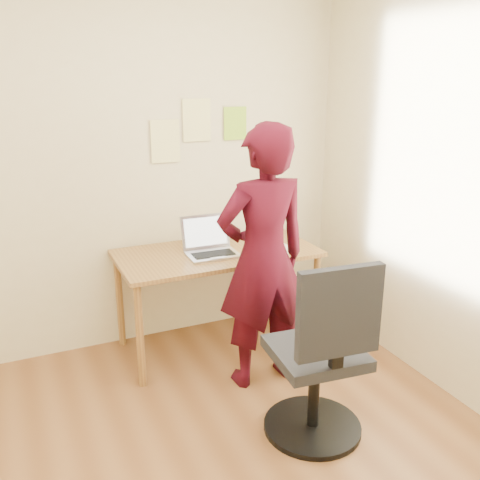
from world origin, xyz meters
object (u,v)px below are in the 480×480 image
desk (217,263)px  phone (253,256)px  person (263,259)px  laptop (210,246)px  office_chair (321,365)px

desk → phone: 0.30m
phone → person: (-0.09, -0.33, 0.10)m
laptop → office_chair: size_ratio=0.33×
laptop → office_chair: (0.18, -1.18, -0.34)m
desk → office_chair: size_ratio=1.31×
laptop → person: (0.16, -0.51, 0.05)m
office_chair → person: bearing=97.3°
phone → office_chair: office_chair is taller
desk → person: person is taller
office_chair → person: size_ratio=0.63×
desk → person: bearing=-80.0°
office_chair → person: 0.77m
desk → phone: size_ratio=10.32×
desk → person: 0.58m
desk → office_chair: 1.23m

